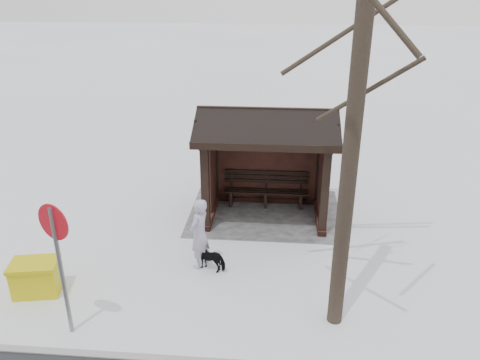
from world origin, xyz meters
name	(u,v)px	position (x,y,z in m)	size (l,w,h in m)	color
ground	(265,216)	(0.00, 0.00, 0.00)	(120.00, 120.00, 0.00)	white
trampled_patch	(265,212)	(0.00, -0.20, 0.01)	(4.20, 3.20, 0.02)	gray
bus_shelter	(267,140)	(0.00, -0.16, 2.17)	(3.60, 2.40, 3.09)	#391C14
pedestrian	(199,233)	(1.39, 2.56, 0.84)	(0.61, 0.40, 1.67)	#A79FBB
dog	(212,256)	(1.11, 2.65, 0.31)	(0.34, 0.74, 0.62)	black
grit_bin	(36,277)	(4.62, 3.85, 0.37)	(1.06, 0.82, 0.73)	#C0B10B
road_sign	(57,244)	(3.44, 4.92, 1.88)	(0.64, 0.28, 2.64)	slate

